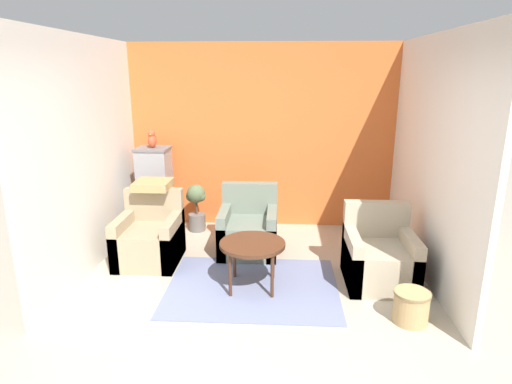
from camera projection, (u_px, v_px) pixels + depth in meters
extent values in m
plane|color=#B2A893|center=(246.00, 343.00, 3.71)|extent=(20.00, 20.00, 0.00)
cube|color=orange|center=(262.00, 137.00, 6.27)|extent=(3.94, 0.06, 2.67)
cube|color=silver|center=(87.00, 156.00, 4.90)|extent=(0.06, 3.01, 2.67)
cube|color=silver|center=(433.00, 160.00, 4.68)|extent=(0.06, 3.01, 2.67)
cube|color=slate|center=(253.00, 287.00, 4.65)|extent=(1.84, 1.43, 0.01)
cylinder|color=#472819|center=(252.00, 244.00, 4.52)|extent=(0.70, 0.70, 0.04)
cylinder|color=#472819|center=(230.00, 276.00, 4.39)|extent=(0.04, 0.04, 0.48)
cylinder|color=#472819|center=(272.00, 277.00, 4.37)|extent=(0.04, 0.04, 0.48)
cylinder|color=#472819|center=(235.00, 258.00, 4.81)|extent=(0.04, 0.04, 0.48)
cylinder|color=#472819|center=(273.00, 259.00, 4.79)|extent=(0.04, 0.04, 0.48)
cube|color=#9E896B|center=(149.00, 245.00, 5.22)|extent=(0.73, 0.77, 0.44)
cube|color=#9E896B|center=(154.00, 204.00, 5.41)|extent=(0.73, 0.14, 0.41)
cube|color=#9E896B|center=(124.00, 239.00, 5.22)|extent=(0.12, 0.77, 0.59)
cube|color=#9E896B|center=(173.00, 240.00, 5.19)|extent=(0.12, 0.77, 0.59)
cube|color=tan|center=(379.00, 265.00, 4.69)|extent=(0.73, 0.77, 0.44)
cube|color=tan|center=(376.00, 219.00, 4.87)|extent=(0.73, 0.14, 0.41)
cube|color=tan|center=(352.00, 258.00, 4.69)|extent=(0.12, 0.77, 0.59)
cube|color=tan|center=(408.00, 259.00, 4.65)|extent=(0.12, 0.77, 0.59)
cube|color=slate|center=(248.00, 236.00, 5.50)|extent=(0.73, 0.77, 0.44)
cube|color=slate|center=(250.00, 198.00, 5.68)|extent=(0.73, 0.14, 0.41)
cube|color=slate|center=(225.00, 231.00, 5.49)|extent=(0.12, 0.77, 0.59)
cube|color=slate|center=(272.00, 232.00, 5.46)|extent=(0.12, 0.77, 0.59)
cube|color=slate|center=(158.00, 227.00, 6.31)|extent=(0.50, 0.50, 0.10)
cube|color=#939399|center=(155.00, 188.00, 6.15)|extent=(0.43, 0.43, 1.10)
cube|color=slate|center=(153.00, 149.00, 6.00)|extent=(0.45, 0.45, 0.03)
ellipsoid|color=#D14C2D|center=(152.00, 141.00, 5.97)|extent=(0.12, 0.15, 0.19)
sphere|color=#D14C2D|center=(151.00, 133.00, 5.92)|extent=(0.10, 0.10, 0.10)
cone|color=gold|center=(150.00, 134.00, 5.88)|extent=(0.05, 0.05, 0.05)
cone|color=#D14C2D|center=(154.00, 141.00, 6.04)|extent=(0.06, 0.12, 0.16)
cylinder|color=#66605B|center=(197.00, 222.00, 6.30)|extent=(0.25, 0.25, 0.25)
cylinder|color=brown|center=(197.00, 207.00, 6.23)|extent=(0.03, 0.03, 0.22)
sphere|color=#566B47|center=(196.00, 194.00, 6.18)|extent=(0.27, 0.27, 0.27)
sphere|color=#566B47|center=(191.00, 196.00, 6.22)|extent=(0.16, 0.16, 0.16)
sphere|color=#566B47|center=(200.00, 196.00, 6.16)|extent=(0.15, 0.15, 0.15)
cylinder|color=tan|center=(411.00, 307.00, 3.97)|extent=(0.32, 0.32, 0.31)
cylinder|color=olive|center=(413.00, 293.00, 3.93)|extent=(0.34, 0.34, 0.02)
cube|color=tan|center=(153.00, 185.00, 5.34)|extent=(0.44, 0.44, 0.10)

